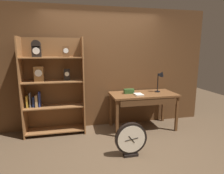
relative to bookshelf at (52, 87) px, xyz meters
name	(u,v)px	position (x,y,z in m)	size (l,w,h in m)	color
ground_plane	(117,154)	(1.06, -1.10, -0.97)	(10.00, 10.00, 0.00)	brown
back_wood_panel	(102,68)	(1.06, 0.24, 0.33)	(4.80, 0.05, 2.60)	brown
bookshelf	(52,87)	(0.00, 0.00, 0.00)	(1.19, 0.40, 1.94)	brown
workbench	(143,97)	(1.87, -0.20, -0.27)	(1.40, 0.70, 0.79)	brown
desk_lamp	(161,77)	(2.28, -0.15, 0.15)	(0.19, 0.20, 0.49)	black
toolbox_small	(129,91)	(1.57, -0.11, -0.14)	(0.21, 0.10, 0.10)	#2D5123
open_repair_manual	(139,94)	(1.72, -0.30, -0.18)	(0.16, 0.22, 0.03)	silver
round_clock_large	(131,139)	(1.26, -1.21, -0.69)	(0.53, 0.11, 0.57)	black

